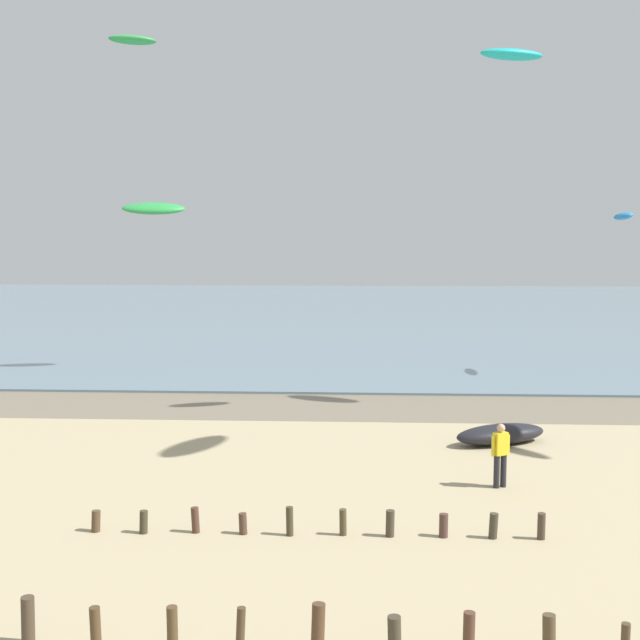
% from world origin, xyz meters
% --- Properties ---
extents(wet_sand_strip, '(120.00, 5.01, 0.01)m').
position_xyz_m(wet_sand_strip, '(0.00, 24.14, 0.00)').
color(wet_sand_strip, '#7A6D59').
rests_on(wet_sand_strip, ground).
extents(sea, '(160.00, 70.00, 0.10)m').
position_xyz_m(sea, '(0.00, 61.64, 0.05)').
color(sea, slate).
rests_on(sea, ground).
extents(groyne_mid, '(17.09, 0.39, 0.92)m').
position_xyz_m(groyne_mid, '(5.77, 5.07, 0.39)').
color(groyne_mid, '#3F3B23').
rests_on(groyne_mid, ground).
extents(groyne_far, '(10.13, 0.32, 0.66)m').
position_xyz_m(groyne_far, '(3.57, 10.34, 0.28)').
color(groyne_far, '#4E3B28').
rests_on(groyne_far, ground).
extents(person_nearest_camera, '(0.51, 0.36, 1.71)m').
position_xyz_m(person_nearest_camera, '(8.06, 14.13, 0.92)').
color(person_nearest_camera, '#232328').
rests_on(person_nearest_camera, ground).
extents(grounded_kite, '(3.35, 2.34, 0.63)m').
position_xyz_m(grounded_kite, '(8.82, 18.76, 0.32)').
color(grounded_kite, black).
rests_on(grounded_kite, ground).
extents(kite_aloft_0, '(2.70, 1.81, 0.58)m').
position_xyz_m(kite_aloft_0, '(-8.06, 38.25, 17.01)').
color(kite_aloft_0, green).
extents(kite_aloft_2, '(3.12, 1.72, 0.83)m').
position_xyz_m(kite_aloft_2, '(-5.54, 32.03, 7.84)').
color(kite_aloft_2, green).
extents(kite_aloft_7, '(2.51, 1.51, 0.40)m').
position_xyz_m(kite_aloft_7, '(9.54, 22.58, 12.87)').
color(kite_aloft_7, '#19B2B7').
extents(kite_aloft_10, '(0.71, 2.00, 0.48)m').
position_xyz_m(kite_aloft_10, '(16.14, 31.12, 7.44)').
color(kite_aloft_10, '#2384D1').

